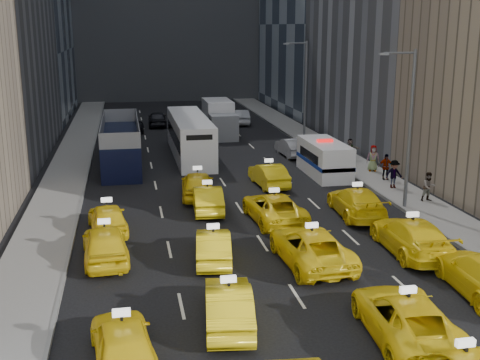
# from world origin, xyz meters

# --- Properties ---
(ground) EXTENTS (160.00, 160.00, 0.00)m
(ground) POSITION_xyz_m (0.00, 0.00, 0.00)
(ground) COLOR black
(ground) RESTS_ON ground
(sidewalk_west) EXTENTS (3.00, 90.00, 0.15)m
(sidewalk_west) POSITION_xyz_m (-10.50, 25.00, 0.07)
(sidewalk_west) COLOR gray
(sidewalk_west) RESTS_ON ground
(sidewalk_east) EXTENTS (3.00, 90.00, 0.15)m
(sidewalk_east) POSITION_xyz_m (10.50, 25.00, 0.07)
(sidewalk_east) COLOR gray
(sidewalk_east) RESTS_ON ground
(curb_west) EXTENTS (0.15, 90.00, 0.18)m
(curb_west) POSITION_xyz_m (-9.05, 25.00, 0.09)
(curb_west) COLOR slate
(curb_west) RESTS_ON ground
(curb_east) EXTENTS (0.15, 90.00, 0.18)m
(curb_east) POSITION_xyz_m (9.05, 25.00, 0.09)
(curb_east) COLOR slate
(curb_east) RESTS_ON ground
(streetlight_near) EXTENTS (2.15, 0.22, 9.00)m
(streetlight_near) POSITION_xyz_m (9.18, 12.00, 4.92)
(streetlight_near) COLOR #595B60
(streetlight_near) RESTS_ON ground
(streetlight_far) EXTENTS (2.15, 0.22, 9.00)m
(streetlight_far) POSITION_xyz_m (9.18, 32.00, 4.92)
(streetlight_far) COLOR #595B60
(streetlight_far) RESTS_ON ground
(taxi_4) EXTENTS (2.30, 4.72, 1.55)m
(taxi_4) POSITION_xyz_m (-6.63, -1.72, 0.78)
(taxi_4) COLOR yellow
(taxi_4) RESTS_ON ground
(taxi_5) EXTENTS (2.14, 4.74, 1.51)m
(taxi_5) POSITION_xyz_m (-3.00, 0.22, 0.75)
(taxi_5) COLOR yellow
(taxi_5) RESTS_ON ground
(taxi_6) EXTENTS (3.00, 5.75, 1.55)m
(taxi_6) POSITION_xyz_m (2.66, -1.82, 0.77)
(taxi_6) COLOR yellow
(taxi_6) RESTS_ON ground
(taxi_8) EXTENTS (2.28, 4.94, 1.64)m
(taxi_8) POSITION_xyz_m (-7.38, 7.12, 0.82)
(taxi_8) COLOR yellow
(taxi_8) RESTS_ON ground
(taxi_9) EXTENTS (2.02, 4.45, 1.42)m
(taxi_9) POSITION_xyz_m (-2.66, 6.19, 0.71)
(taxi_9) COLOR yellow
(taxi_9) RESTS_ON ground
(taxi_10) EXTENTS (2.85, 5.77, 1.57)m
(taxi_10) POSITION_xyz_m (1.51, 5.07, 0.79)
(taxi_10) COLOR yellow
(taxi_10) RESTS_ON ground
(taxi_11) EXTENTS (2.54, 5.77, 1.65)m
(taxi_11) POSITION_xyz_m (6.44, 5.46, 0.82)
(taxi_11) COLOR yellow
(taxi_11) RESTS_ON ground
(taxi_12) EXTENTS (2.30, 4.65, 1.52)m
(taxi_12) POSITION_xyz_m (-7.36, 10.98, 0.76)
(taxi_12) COLOR yellow
(taxi_12) RESTS_ON ground
(taxi_13) EXTENTS (1.85, 4.62, 1.49)m
(taxi_13) POSITION_xyz_m (-1.90, 13.63, 0.75)
(taxi_13) COLOR yellow
(taxi_13) RESTS_ON ground
(taxi_14) EXTENTS (2.82, 5.57, 1.51)m
(taxi_14) POSITION_xyz_m (1.37, 11.23, 0.75)
(taxi_14) COLOR yellow
(taxi_14) RESTS_ON ground
(taxi_15) EXTENTS (2.59, 5.60, 1.58)m
(taxi_15) POSITION_xyz_m (6.08, 11.29, 0.79)
(taxi_15) COLOR yellow
(taxi_15) RESTS_ON ground
(taxi_16) EXTENTS (2.38, 4.98, 1.64)m
(taxi_16) POSITION_xyz_m (-2.10, 16.58, 0.82)
(taxi_16) COLOR yellow
(taxi_16) RESTS_ON ground
(taxi_17) EXTENTS (1.92, 4.65, 1.50)m
(taxi_17) POSITION_xyz_m (2.81, 18.44, 0.75)
(taxi_17) COLOR yellow
(taxi_17) RESTS_ON ground
(nypd_van) EXTENTS (2.71, 6.13, 2.57)m
(nypd_van) POSITION_xyz_m (7.33, 20.58, 1.16)
(nypd_van) COLOR white
(nypd_van) RESTS_ON ground
(double_decker) EXTENTS (3.43, 12.00, 3.45)m
(double_decker) POSITION_xyz_m (-6.67, 26.40, 1.71)
(double_decker) COLOR black
(double_decker) RESTS_ON ground
(city_bus) EXTENTS (3.02, 12.70, 3.26)m
(city_bus) POSITION_xyz_m (-1.25, 28.61, 1.62)
(city_bus) COLOR white
(city_bus) RESTS_ON ground
(box_truck) EXTENTS (3.44, 7.51, 3.31)m
(box_truck) POSITION_xyz_m (2.55, 37.66, 1.63)
(box_truck) COLOR silver
(box_truck) RESTS_ON ground
(misc_car_0) EXTENTS (1.78, 4.52, 1.47)m
(misc_car_0) POSITION_xyz_m (6.82, 27.29, 0.73)
(misc_car_0) COLOR #94959B
(misc_car_0) RESTS_ON ground
(misc_car_1) EXTENTS (3.42, 6.25, 1.66)m
(misc_car_1) POSITION_xyz_m (-6.21, 41.81, 0.83)
(misc_car_1) COLOR black
(misc_car_1) RESTS_ON ground
(misc_car_2) EXTENTS (2.51, 5.13, 1.44)m
(misc_car_2) POSITION_xyz_m (1.58, 44.58, 0.72)
(misc_car_2) COLOR gray
(misc_car_2) RESTS_ON ground
(misc_car_3) EXTENTS (1.99, 4.66, 1.57)m
(misc_car_3) POSITION_xyz_m (-2.97, 44.39, 0.79)
(misc_car_3) COLOR black
(misc_car_3) RESTS_ON ground
(misc_car_4) EXTENTS (2.04, 4.87, 1.57)m
(misc_car_4) POSITION_xyz_m (5.82, 44.11, 0.78)
(misc_car_4) COLOR #A4A6AC
(misc_car_4) RESTS_ON ground
(pedestrian_1) EXTENTS (0.87, 0.51, 1.74)m
(pedestrian_1) POSITION_xyz_m (11.14, 12.75, 1.02)
(pedestrian_1) COLOR gray
(pedestrian_1) RESTS_ON sidewalk_east
(pedestrian_2) EXTENTS (1.20, 0.55, 1.81)m
(pedestrian_2) POSITION_xyz_m (10.41, 15.94, 1.05)
(pedestrian_2) COLOR gray
(pedestrian_2) RESTS_ON sidewalk_east
(pedestrian_3) EXTENTS (1.08, 0.59, 1.76)m
(pedestrian_3) POSITION_xyz_m (10.80, 18.08, 1.03)
(pedestrian_3) COLOR gray
(pedestrian_3) RESTS_ON sidewalk_east
(pedestrian_4) EXTENTS (1.02, 0.75, 1.87)m
(pedestrian_4) POSITION_xyz_m (10.95, 20.56, 1.09)
(pedestrian_4) COLOR gray
(pedestrian_4) RESTS_ON sidewalk_east
(pedestrian_5) EXTENTS (1.54, 0.69, 1.61)m
(pedestrian_5) POSITION_xyz_m (10.79, 24.67, 0.95)
(pedestrian_5) COLOR gray
(pedestrian_5) RESTS_ON sidewalk_east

